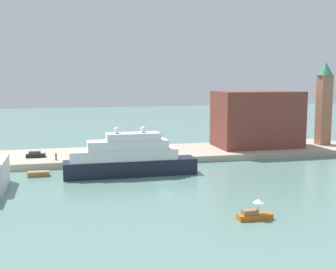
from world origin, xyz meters
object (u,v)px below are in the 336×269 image
Objects in this scene: large_yacht at (129,158)px; bell_tower at (324,100)px; small_motorboat at (254,213)px; parked_car at (36,155)px; harbor_building at (257,119)px; mooring_bollard at (152,156)px; work_barge at (39,174)px; person_figure at (56,157)px.

large_yacht is 1.20× the size of bell_tower.
small_motorboat is 0.22× the size of bell_tower.
large_yacht is at bearing -42.06° from parked_car.
large_yacht is 57.83m from bell_tower.
mooring_bollard is (-29.11, -8.59, -6.72)m from harbor_building.
person_figure reaches higher than work_barge.
mooring_bollard reaches higher than work_barge.
harbor_building reaches higher than parked_car.
person_figure is (-49.66, -7.17, -6.27)m from harbor_building.
large_yacht is at bearing -161.59° from bell_tower.
small_motorboat is 1.19× the size of work_barge.
large_yacht is 15.57× the size of person_figure.
person_figure is 2.67× the size of mooring_bollard.
work_barge is 2.44× the size of person_figure.
bell_tower is at bearing 8.97° from mooring_bollard.
small_motorboat is 56.21m from parked_car.
small_motorboat reaches higher than parked_car.
large_yacht is 33.11m from small_motorboat.
parked_car is at bearing 166.57° from mooring_bollard.
work_barge is at bearing 131.02° from small_motorboat.
bell_tower is 49.29m from mooring_bollard.
harbor_building reaches higher than large_yacht.
bell_tower is (71.20, 14.66, 12.51)m from work_barge.
mooring_bollard is at bearing 16.78° from work_barge.
harbor_building is 18.88m from bell_tower.
small_motorboat is (12.42, -30.59, -2.51)m from large_yacht.
parked_car is at bearing 134.29° from person_figure.
large_yacht is at bearing -151.91° from harbor_building.
person_figure is (4.43, -4.54, 0.20)m from parked_car.
bell_tower is at bearing 1.20° from parked_car.
large_yacht is 17.66m from work_barge.
work_barge is 6.53× the size of mooring_bollard.
work_barge is 13.28m from parked_car.
person_figure is at bearing 121.69° from small_motorboat.
work_barge is 9.36m from person_figure.
harbor_building reaches higher than small_motorboat.
bell_tower is at bearing 18.41° from large_yacht.
bell_tower reaches higher than work_barge.
mooring_bollard is (-5.71, 41.11, 0.87)m from small_motorboat.
work_barge is at bearing -168.36° from bell_tower.
harbor_building is 31.09m from mooring_bollard.
bell_tower reaches higher than person_figure.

